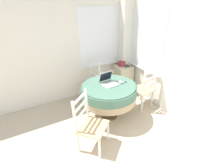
# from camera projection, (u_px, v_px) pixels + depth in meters

# --- Properties ---
(corner_room_shell) EXTENTS (4.43, 4.86, 2.55)m
(corner_room_shell) POSITION_uv_depth(u_px,v_px,m) (120.00, 57.00, 3.01)
(corner_room_shell) COLOR white
(corner_room_shell) RESTS_ON ground_plane
(round_dining_table) EXTENTS (1.14, 1.14, 0.76)m
(round_dining_table) POSITION_uv_depth(u_px,v_px,m) (109.00, 92.00, 3.08)
(round_dining_table) COLOR #4C3D2D
(round_dining_table) RESTS_ON ground_plane
(laptop) EXTENTS (0.34, 0.36, 0.24)m
(laptop) POSITION_uv_depth(u_px,v_px,m) (109.00, 82.00, 3.04)
(laptop) COLOR silver
(laptop) RESTS_ON round_dining_table
(computer_mouse) EXTENTS (0.07, 0.10, 0.05)m
(computer_mouse) POSITION_uv_depth(u_px,v_px,m) (121.00, 82.00, 3.08)
(computer_mouse) COLOR white
(computer_mouse) RESTS_ON round_dining_table
(cell_phone) EXTENTS (0.08, 0.11, 0.01)m
(cell_phone) POSITION_uv_depth(u_px,v_px,m) (125.00, 82.00, 3.11)
(cell_phone) COLOR #B2B7BC
(cell_phone) RESTS_ON round_dining_table
(dining_chair_near_back_window) EXTENTS (0.51, 0.52, 1.00)m
(dining_chair_near_back_window) POSITION_uv_depth(u_px,v_px,m) (91.00, 83.00, 3.80)
(dining_chair_near_back_window) COLOR tan
(dining_chair_near_back_window) RESTS_ON ground_plane
(dining_chair_near_right_window) EXTENTS (0.51, 0.50, 1.00)m
(dining_chair_near_right_window) POSITION_uv_depth(u_px,v_px,m) (144.00, 89.00, 3.48)
(dining_chair_near_right_window) COLOR tan
(dining_chair_near_right_window) RESTS_ON ground_plane
(dining_chair_camera_near) EXTENTS (0.61, 0.61, 1.00)m
(dining_chair_camera_near) POSITION_uv_depth(u_px,v_px,m) (90.00, 124.00, 2.43)
(dining_chair_camera_near) COLOR tan
(dining_chair_camera_near) RESTS_ON ground_plane
(corner_cabinet) EXTENTS (0.47, 0.49, 0.71)m
(corner_cabinet) POSITION_uv_depth(u_px,v_px,m) (123.00, 77.00, 4.34)
(corner_cabinet) COLOR beige
(corner_cabinet) RESTS_ON ground_plane
(storage_box) EXTENTS (0.15, 0.14, 0.14)m
(storage_box) POSITION_uv_depth(u_px,v_px,m) (122.00, 64.00, 4.13)
(storage_box) COLOR #9E3338
(storage_box) RESTS_ON corner_cabinet
(book_on_cabinet) EXTENTS (0.14, 0.19, 0.02)m
(book_on_cabinet) POSITION_uv_depth(u_px,v_px,m) (126.00, 66.00, 4.14)
(book_on_cabinet) COLOR #3F3F44
(book_on_cabinet) RESTS_ON corner_cabinet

